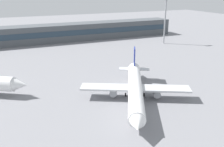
% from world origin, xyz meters
% --- Properties ---
extents(ground_plane, '(400.00, 400.00, 0.00)m').
position_xyz_m(ground_plane, '(0.00, 40.00, 0.00)').
color(ground_plane, gray).
extents(terminal_building, '(145.31, 12.13, 9.00)m').
position_xyz_m(terminal_building, '(0.00, 109.46, 4.50)').
color(terminal_building, '#4C5156').
rests_on(terminal_building, ground_plane).
extents(airplane_near, '(27.29, 37.66, 10.14)m').
position_xyz_m(airplane_near, '(6.77, 26.12, 3.09)').
color(airplane_near, white).
rests_on(airplane_near, ground_plane).
extents(floodlight_tower_west, '(3.20, 0.80, 23.24)m').
position_xyz_m(floodlight_tower_west, '(54.49, 81.95, 13.59)').
color(floodlight_tower_west, gray).
rests_on(floodlight_tower_west, ground_plane).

